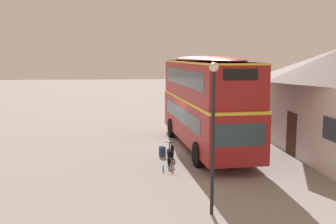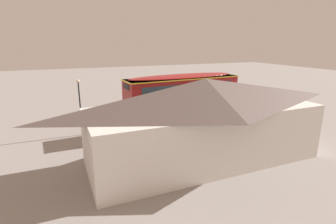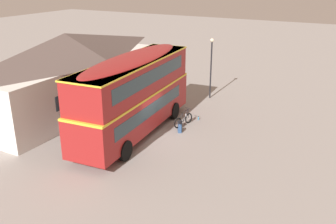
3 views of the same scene
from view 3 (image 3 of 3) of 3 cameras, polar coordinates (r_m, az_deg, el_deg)
name	(u,v)px [view 3 (image 3 of 3)]	position (r m, az deg, el deg)	size (l,w,h in m)	color
ground_plane	(149,137)	(22.39, -2.95, -3.82)	(120.00, 120.00, 0.00)	gray
double_decker_bus	(134,92)	(22.02, -5.19, 3.06)	(10.70, 3.31, 4.79)	black
touring_bicycle	(183,120)	(23.81, 2.29, -1.30)	(1.74, 0.58, 1.05)	black
backpack_on_ground	(180,128)	(22.89, 1.82, -2.50)	(0.35, 0.33, 0.53)	#2D4C7A
water_bottle_blue_sports	(198,118)	(24.94, 4.66, -0.94)	(0.06, 0.06, 0.25)	#338CBF
pub_building	(68,71)	(27.29, -15.04, 6.08)	(14.95, 5.98, 5.34)	silver
street_lamp	(211,62)	(28.68, 6.61, 7.61)	(0.28, 0.28, 4.63)	black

